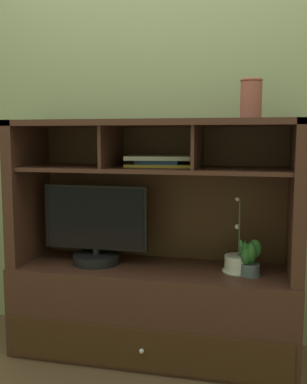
# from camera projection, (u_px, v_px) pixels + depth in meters

# --- Properties ---
(floor_plane) EXTENTS (6.00, 6.00, 0.02)m
(floor_plane) POSITION_uv_depth(u_px,v_px,m) (154.00, 353.00, 2.41)
(floor_plane) COLOR brown
(floor_plane) RESTS_ON ground
(back_wall) EXTENTS (6.00, 0.02, 2.80)m
(back_wall) POSITION_uv_depth(u_px,v_px,m) (164.00, 90.00, 2.49)
(back_wall) COLOR gray
(back_wall) RESTS_ON ground
(media_console) EXTENTS (1.47, 0.50, 1.22)m
(media_console) POSITION_uv_depth(u_px,v_px,m) (154.00, 280.00, 2.37)
(media_console) COLOR #40241B
(media_console) RESTS_ON ground
(tv_monitor) EXTENTS (0.56, 0.25, 0.42)m
(tv_monitor) POSITION_uv_depth(u_px,v_px,m) (96.00, 231.00, 2.39)
(tv_monitor) COLOR black
(tv_monitor) RESTS_ON media_console
(potted_orchid) EXTENTS (0.16, 0.16, 0.38)m
(potted_orchid) POSITION_uv_depth(u_px,v_px,m) (238.00, 263.00, 2.25)
(potted_orchid) COLOR silver
(potted_orchid) RESTS_ON media_console
(potted_fern) EXTENTS (0.11, 0.11, 0.18)m
(potted_fern) POSITION_uv_depth(u_px,v_px,m) (250.00, 257.00, 2.19)
(potted_fern) COLOR #49545B
(potted_fern) RESTS_ON media_console
(magazine_stack_left) EXTENTS (0.37, 0.28, 0.06)m
(magazine_stack_left) POSITION_uv_depth(u_px,v_px,m) (159.00, 161.00, 2.34)
(magazine_stack_left) COLOR gold
(magazine_stack_left) RESTS_ON media_console
(ceramic_vase) EXTENTS (0.11, 0.11, 0.19)m
(ceramic_vase) POSITION_uv_depth(u_px,v_px,m) (251.00, 99.00, 2.13)
(ceramic_vase) COLOR brown
(ceramic_vase) RESTS_ON media_console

